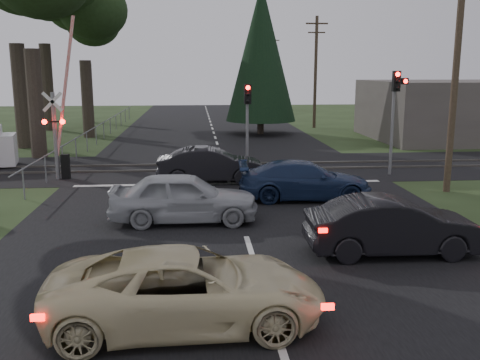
{
  "coord_description": "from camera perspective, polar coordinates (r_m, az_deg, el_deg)",
  "views": [
    {
      "loc": [
        -1.43,
        -13.95,
        4.74
      ],
      "look_at": [
        -0.03,
        2.65,
        1.3
      ],
      "focal_mm": 40.0,
      "sensor_mm": 36.0,
      "label": 1
    }
  ],
  "objects": [
    {
      "name": "traffic_signal_right",
      "position": [
        25.13,
        16.27,
        7.95
      ],
      "size": [
        0.68,
        0.48,
        4.7
      ],
      "color": "slate",
      "rests_on": "ground"
    },
    {
      "name": "ground",
      "position": [
        14.81,
        0.97,
        -7.01
      ],
      "size": [
        120.0,
        120.0,
        0.0
      ],
      "primitive_type": "plane",
      "color": "#253417",
      "rests_on": "ground"
    },
    {
      "name": "rail_corridor",
      "position": [
        26.42,
        -1.65,
        1.34
      ],
      "size": [
        120.0,
        8.0,
        0.01
      ],
      "primitive_type": "cube",
      "color": "black",
      "rests_on": "ground"
    },
    {
      "name": "dark_hatchback",
      "position": [
        14.51,
        16.03,
        -4.79
      ],
      "size": [
        4.55,
        1.65,
        1.49
      ],
      "primitive_type": "imported",
      "rotation": [
        0.0,
        0.0,
        1.56
      ],
      "color": "black",
      "rests_on": "ground"
    },
    {
      "name": "cream_coupe",
      "position": [
        10.26,
        -5.67,
        -11.47
      ],
      "size": [
        5.27,
        2.57,
        1.44
      ],
      "primitive_type": "imported",
      "rotation": [
        0.0,
        0.0,
        1.61
      ],
      "color": "beige",
      "rests_on": "ground"
    },
    {
      "name": "crossing_signal",
      "position": [
        24.6,
        -18.61,
        4.79
      ],
      "size": [
        1.62,
        0.38,
        6.96
      ],
      "color": "slate",
      "rests_on": "ground"
    },
    {
      "name": "euc_tree_e",
      "position": [
        51.08,
        -16.3,
        16.58
      ],
      "size": [
        6.0,
        6.0,
        13.2
      ],
      "color": "#473D33",
      "rests_on": "ground"
    },
    {
      "name": "conifer_tree",
      "position": [
        40.28,
        2.26,
        13.44
      ],
      "size": [
        5.2,
        5.2,
        11.0
      ],
      "color": "#473D33",
      "rests_on": "ground"
    },
    {
      "name": "fence_left",
      "position": [
        37.31,
        -14.66,
        3.99
      ],
      "size": [
        0.1,
        36.0,
        1.2
      ],
      "primitive_type": null,
      "color": "slate",
      "rests_on": "ground"
    },
    {
      "name": "utility_pole_near",
      "position": [
        22.29,
        22.04,
        10.79
      ],
      "size": [
        1.8,
        0.26,
        9.0
      ],
      "color": "#4C3D2D",
      "rests_on": "ground"
    },
    {
      "name": "silver_car",
      "position": [
        16.95,
        -6.0,
        -1.87
      ],
      "size": [
        4.68,
        1.94,
        1.59
      ],
      "primitive_type": "imported",
      "rotation": [
        0.0,
        0.0,
        1.56
      ],
      "color": "#9EA2A6",
      "rests_on": "ground"
    },
    {
      "name": "dark_car_far",
      "position": [
        22.86,
        -3.14,
        1.59
      ],
      "size": [
        4.56,
        1.65,
        1.49
      ],
      "primitive_type": "imported",
      "rotation": [
        0.0,
        0.0,
        1.56
      ],
      "color": "black",
      "rests_on": "ground"
    },
    {
      "name": "stop_line",
      "position": [
        22.7,
        -1.11,
        -0.36
      ],
      "size": [
        13.0,
        0.35,
        0.0
      ],
      "primitive_type": "cube",
      "color": "silver",
      "rests_on": "ground"
    },
    {
      "name": "traffic_signal_center",
      "position": [
        24.83,
        0.81,
        7.19
      ],
      "size": [
        0.32,
        0.48,
        4.1
      ],
      "color": "slate",
      "rests_on": "ground"
    },
    {
      "name": "rail_near",
      "position": [
        25.63,
        -1.55,
        1.12
      ],
      "size": [
        120.0,
        0.12,
        0.1
      ],
      "primitive_type": "cube",
      "color": "#59544C",
      "rests_on": "ground"
    },
    {
      "name": "utility_pole_far",
      "position": [
        69.66,
        3.44,
        11.64
      ],
      "size": [
        1.8,
        0.26,
        9.0
      ],
      "color": "#4C3D2D",
      "rests_on": "ground"
    },
    {
      "name": "building_right",
      "position": [
        40.96,
        23.68,
        6.86
      ],
      "size": [
        14.0,
        10.0,
        4.0
      ],
      "primitive_type": "cube",
      "color": "#59514C",
      "rests_on": "ground"
    },
    {
      "name": "rail_far",
      "position": [
        27.2,
        -1.75,
        1.73
      ],
      "size": [
        120.0,
        0.12,
        0.1
      ],
      "primitive_type": "cube",
      "color": "#59544C",
      "rests_on": "ground"
    },
    {
      "name": "blue_sedan",
      "position": [
        19.99,
        6.92,
        -0.04
      ],
      "size": [
        5.02,
        2.27,
        1.43
      ],
      "primitive_type": "imported",
      "rotation": [
        0.0,
        0.0,
        1.51
      ],
      "color": "#19294C",
      "rests_on": "ground"
    },
    {
      "name": "utility_pole_mid",
      "position": [
        45.06,
        8.06,
        11.54
      ],
      "size": [
        1.8,
        0.26,
        9.0
      ],
      "color": "#4C3D2D",
      "rests_on": "ground"
    },
    {
      "name": "road",
      "position": [
        24.46,
        -1.39,
        0.5
      ],
      "size": [
        14.0,
        100.0,
        0.01
      ],
      "primitive_type": "cube",
      "color": "black",
      "rests_on": "ground"
    }
  ]
}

